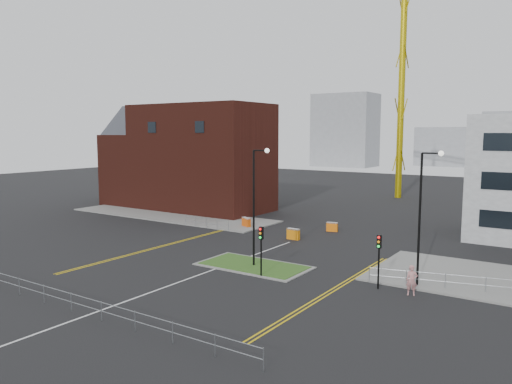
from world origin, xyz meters
The scene contains 23 objects.
ground centered at (0.00, 0.00, 0.00)m, with size 200.00×200.00×0.00m, color black.
pavement_left centered at (-20.00, 22.00, 0.06)m, with size 28.00×8.00×0.12m, color slate.
island_kerb centered at (2.00, 8.00, 0.04)m, with size 8.60×4.60×0.08m, color slate.
grass_island centered at (2.00, 8.00, 0.06)m, with size 8.00×4.00×0.12m, color #2B551C.
brick_building centered at (-22.97, 28.00, 6.85)m, with size 24.20×10.07×14.24m.
tower_crane centered at (3.30, 53.48, 28.73)m, with size 51.22×15.57×41.90m.
streetlamp_island centered at (2.22, 8.00, 5.41)m, with size 1.46×0.36×9.18m.
streetlamp_right_near centered at (14.22, 10.00, 5.41)m, with size 1.46×0.36×9.18m.
traffic_light_island centered at (4.00, 5.98, 2.57)m, with size 0.28×0.33×3.65m.
traffic_light_right centered at (12.00, 7.98, 2.57)m, with size 0.28×0.33×3.65m.
railing_front centered at (0.00, -6.00, 0.78)m, with size 24.05×0.05×1.10m.
railing_left centered at (-11.00, 18.00, 0.74)m, with size 6.05×0.05×1.10m.
centre_line centered at (0.00, 2.00, 0.01)m, with size 0.15×30.00×0.01m, color silver.
yellow_left_a centered at (-9.00, 10.00, 0.01)m, with size 0.12×24.00×0.01m, color gold.
yellow_left_b centered at (-8.70, 10.00, 0.01)m, with size 0.12×24.00×0.01m, color gold.
yellow_right_a centered at (9.50, 6.00, 0.01)m, with size 0.12×20.00×0.01m, color gold.
yellow_right_b centered at (9.80, 6.00, 0.01)m, with size 0.12×20.00×0.01m, color gold.
skyline_a centered at (-40.00, 120.00, 11.00)m, with size 18.00×12.00×22.00m, color gray.
skyline_d centered at (-8.00, 140.00, 6.00)m, with size 30.00×12.00×12.00m, color gray.
pedestrian centered at (14.24, 7.91, 0.97)m, with size 0.71×0.47×1.94m, color #D18887.
barrier_left centered at (-7.70, 20.85, 0.59)m, with size 1.34×0.93×1.08m.
barrier_mid centered at (-0.32, 18.28, 0.58)m, with size 1.29×0.47×1.08m.
barrier_right centered at (1.11, 24.00, 0.53)m, with size 1.21×0.61×0.97m.
Camera 1 is at (23.20, -23.25, 10.33)m, focal length 35.00 mm.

